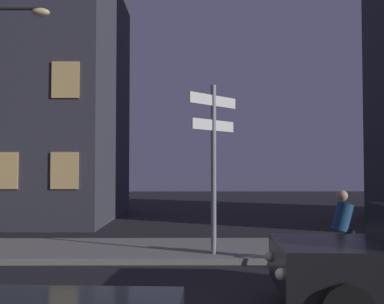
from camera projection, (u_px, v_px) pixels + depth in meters
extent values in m
cube|color=gray|center=(184.00, 250.00, 11.25)|extent=(40.00, 2.99, 0.14)
cylinder|color=gray|center=(214.00, 169.00, 10.40)|extent=(0.12, 0.12, 3.80)
cube|color=white|center=(213.00, 101.00, 10.46)|extent=(1.10, 1.10, 0.24)
cube|color=white|center=(213.00, 125.00, 10.44)|extent=(0.99, 0.99, 0.24)
cylinder|color=#2D2D30|center=(12.00, 8.00, 11.10)|extent=(1.36, 0.10, 0.10)
ellipsoid|color=#F9E099|center=(41.00, 12.00, 11.10)|extent=(0.44, 0.28, 0.20)
cylinder|color=black|center=(314.00, 276.00, 7.38)|extent=(0.65, 0.25, 0.64)
sphere|color=#F9EFCC|center=(281.00, 274.00, 5.93)|extent=(0.16, 0.16, 0.16)
sphere|color=#F9EFCC|center=(270.00, 257.00, 7.15)|extent=(0.16, 0.16, 0.16)
torus|color=black|center=(376.00, 253.00, 9.17)|extent=(0.72, 0.07, 0.72)
torus|color=black|center=(320.00, 253.00, 9.18)|extent=(0.72, 0.07, 0.72)
cylinder|color=red|center=(348.00, 241.00, 9.19)|extent=(1.00, 0.05, 0.04)
cylinder|color=navy|center=(343.00, 217.00, 9.20)|extent=(0.45, 0.32, 0.61)
sphere|color=tan|center=(342.00, 196.00, 9.22)|extent=(0.22, 0.22, 0.22)
cylinder|color=black|center=(344.00, 241.00, 9.27)|extent=(0.34, 0.12, 0.55)
cylinder|color=black|center=(347.00, 243.00, 9.09)|extent=(0.34, 0.12, 0.55)
cube|color=#383842|center=(1.00, 7.00, 19.54)|extent=(9.80, 8.56, 17.86)
cube|color=#F2C672|center=(4.00, 171.00, 14.97)|extent=(0.90, 0.06, 1.20)
cube|color=#F2C672|center=(65.00, 171.00, 14.98)|extent=(0.90, 0.06, 1.20)
cube|color=#F2C672|center=(66.00, 80.00, 15.10)|extent=(0.90, 0.06, 1.20)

